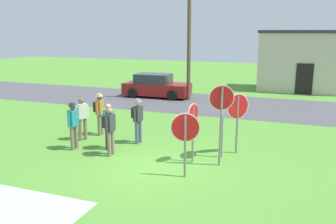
{
  "coord_description": "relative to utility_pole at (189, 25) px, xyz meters",
  "views": [
    {
      "loc": [
        4.13,
        -9.76,
        4.22
      ],
      "look_at": [
        -0.44,
        2.34,
        1.3
      ],
      "focal_mm": 38.33,
      "sensor_mm": 36.0,
      "label": 1
    }
  ],
  "objects": [
    {
      "name": "person_with_sunhat",
      "position": [
        -1.06,
        -8.79,
        -3.56
      ],
      "size": [
        0.41,
        0.57,
        1.74
      ],
      "color": "#7A6B56",
      "rests_on": "ground"
    },
    {
      "name": "ground_plane",
      "position": [
        2.53,
        -11.48,
        -4.57
      ],
      "size": [
        80.0,
        80.0,
        0.0
      ],
      "primitive_type": "plane",
      "color": "#518E33"
    },
    {
      "name": "person_holding_notes",
      "position": [
        -1.32,
        -9.66,
        -3.61
      ],
      "size": [
        0.36,
        0.51,
        1.69
      ],
      "color": "#7A6B56",
      "rests_on": "ground"
    },
    {
      "name": "stop_sign_center_cluster",
      "position": [
        4.37,
        -10.51,
        -2.76
      ],
      "size": [
        0.76,
        0.37,
        2.62
      ],
      "color": "slate",
      "rests_on": "ground"
    },
    {
      "name": "person_in_blue",
      "position": [
        -0.96,
        -10.75,
        -3.58
      ],
      "size": [
        0.32,
        0.57,
        1.74
      ],
      "color": "#7A6B56",
      "rests_on": "ground"
    },
    {
      "name": "concrete_path",
      "position": [
        0.49,
        -15.32,
        -4.56
      ],
      "size": [
        3.2,
        2.4,
        0.01
      ],
      "primitive_type": "cube",
      "color": "#ADAAA3",
      "rests_on": "ground"
    },
    {
      "name": "stop_sign_low_front",
      "position": [
        3.45,
        -10.44,
        -3.25
      ],
      "size": [
        0.16,
        0.65,
        1.96
      ],
      "color": "slate",
      "rests_on": "ground"
    },
    {
      "name": "stop_sign_rear_right",
      "position": [
        3.61,
        -11.76,
        -3.24
      ],
      "size": [
        0.83,
        0.25,
        1.95
      ],
      "color": "slate",
      "rests_on": "ground"
    },
    {
      "name": "stop_sign_rear_left",
      "position": [
        4.25,
        -9.7,
        -2.96
      ],
      "size": [
        0.07,
        0.85,
        2.32
      ],
      "color": "slate",
      "rests_on": "ground"
    },
    {
      "name": "building_background",
      "position": [
        6.76,
        6.5,
        -2.41
      ],
      "size": [
        6.52,
        3.79,
        4.3
      ],
      "color": "beige",
      "rests_on": "ground"
    },
    {
      "name": "person_in_teal",
      "position": [
        0.9,
        -9.26,
        -3.56
      ],
      "size": [
        0.41,
        0.57,
        1.74
      ],
      "color": "#4C5670",
      "rests_on": "ground"
    },
    {
      "name": "stop_sign_nearest",
      "position": [
        4.65,
        -9.08,
        -3.09
      ],
      "size": [
        0.63,
        0.66,
        2.14
      ],
      "color": "slate",
      "rests_on": "ground"
    },
    {
      "name": "person_near_signs",
      "position": [
        0.6,
        -10.86,
        -3.58
      ],
      "size": [
        0.36,
        0.57,
        1.69
      ],
      "color": "#7A6B56",
      "rests_on": "ground"
    },
    {
      "name": "street_asphalt",
      "position": [
        2.53,
        -0.81,
        -4.56
      ],
      "size": [
        60.0,
        6.4,
        0.01
      ],
      "primitive_type": "cube",
      "color": "#4C4C51",
      "rests_on": "ground"
    },
    {
      "name": "person_in_dark_shirt",
      "position": [
        0.22,
        -10.26,
        -3.61
      ],
      "size": [
        0.28,
        0.56,
        1.69
      ],
      "color": "#2D2D33",
      "rests_on": "ground"
    },
    {
      "name": "utility_pole",
      "position": [
        0.0,
        0.0,
        0.0
      ],
      "size": [
        1.8,
        0.24,
        8.76
      ],
      "color": "brown",
      "rests_on": "ground"
    },
    {
      "name": "parked_car_on_street",
      "position": [
        -2.3,
        0.26,
        -3.88
      ],
      "size": [
        4.36,
        2.14,
        1.51
      ],
      "color": "maroon",
      "rests_on": "ground"
    }
  ]
}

